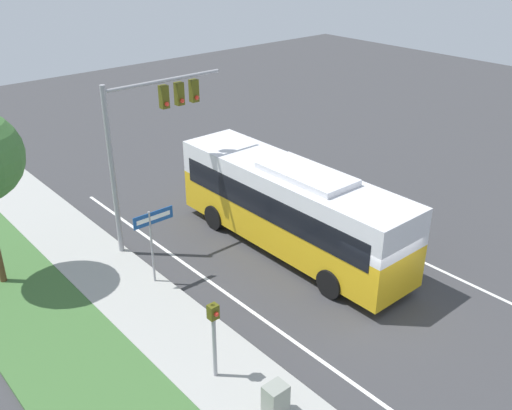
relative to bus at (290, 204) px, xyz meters
The scene contains 9 objects.
ground_plane 5.46m from the bus, 93.53° to the right, with size 80.00×80.00×0.00m, color #38383A.
sidewalk 8.48m from the bus, 142.18° to the right, with size 2.80×80.00×0.12m.
lane_divider_near 6.71m from the bus, 127.74° to the right, with size 0.14×30.00×0.01m.
lane_divider_far 6.36m from the bus, 56.95° to the right, with size 0.14×30.00×0.01m.
bus is the anchor object (origin of this frame).
signal_gantry 6.28m from the bus, 131.25° to the left, with size 5.21×0.41×6.88m.
pedestrian_signal 7.90m from the bus, 149.43° to the right, with size 0.28×0.34×2.60m.
street_sign 5.60m from the bus, 165.53° to the left, with size 1.60×0.08×2.97m.
utility_cabinet 9.13m from the bus, 136.05° to the right, with size 0.61×0.50×1.00m.
Camera 1 is at (-13.92, -9.39, 11.88)m, focal length 40.00 mm.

